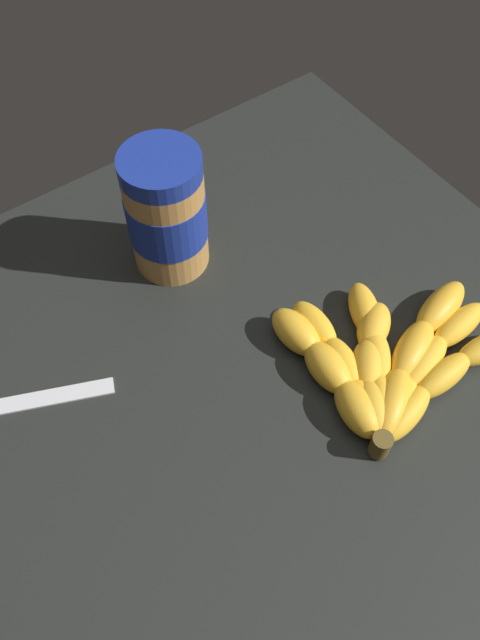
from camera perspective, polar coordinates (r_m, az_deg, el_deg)
ground_plane at (r=69.02cm, az=2.96°, el=-5.18°), size 73.67×69.20×4.69cm
banana_bunch at (r=66.88cm, az=12.89°, el=-3.86°), size 19.24×22.21×3.63cm
peanut_butter_jar at (r=69.84cm, az=-6.65°, el=9.53°), size 8.80×8.80×15.40cm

